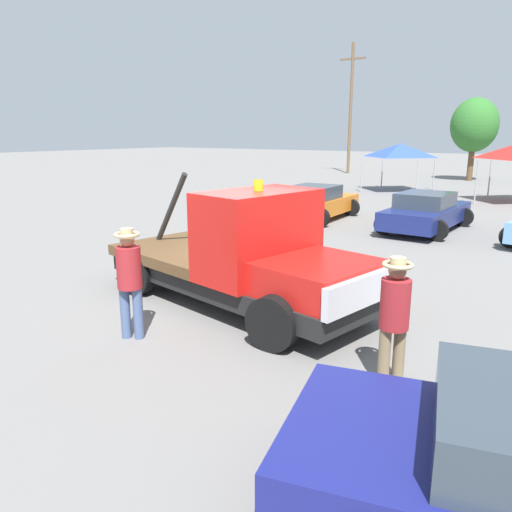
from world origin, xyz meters
name	(u,v)px	position (x,y,z in m)	size (l,w,h in m)	color
ground_plane	(235,304)	(0.00, 0.00, 0.00)	(160.00, 160.00, 0.00)	slate
tow_truck	(248,260)	(0.37, -0.07, 0.97)	(6.22, 3.17, 2.51)	black
person_near_truck	(395,312)	(3.72, -1.49, 1.05)	(0.40, 0.40, 1.79)	#847051
person_at_hood	(129,275)	(-0.37, -2.33, 1.09)	(0.41, 0.41, 1.85)	#475B84
parked_car_orange	(316,203)	(-3.44, 9.79, 0.65)	(2.56, 4.47, 1.34)	orange
parked_car_navy	(426,212)	(0.80, 9.87, 0.65)	(2.49, 4.65, 1.34)	navy
canopy_tent_blue	(400,150)	(-4.16, 21.17, 2.33)	(3.24, 3.24, 2.72)	#9E9EA3
tree_left	(474,125)	(-2.22, 30.51, 3.82)	(3.19, 3.19, 5.69)	brown
utility_pole	(351,106)	(-12.16, 31.79, 5.41)	(2.20, 0.24, 10.30)	brown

